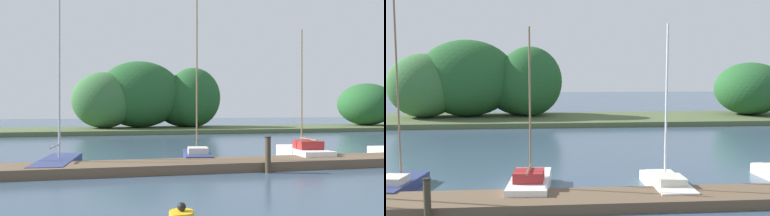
% 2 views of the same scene
% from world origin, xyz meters
% --- Properties ---
extents(dock_pier, '(29.28, 1.80, 0.35)m').
position_xyz_m(dock_pier, '(0.00, 12.81, 0.17)').
color(dock_pier, brown).
rests_on(dock_pier, ground).
extents(far_shore, '(68.84, 8.38, 7.08)m').
position_xyz_m(far_shore, '(-0.98, 35.43, 2.68)').
color(far_shore, '#4C5B38').
rests_on(far_shore, ground).
extents(sailboat_2, '(1.51, 3.18, 7.34)m').
position_xyz_m(sailboat_2, '(-2.32, 14.99, 0.32)').
color(sailboat_2, navy).
rests_on(sailboat_2, ground).
extents(sailboat_3, '(1.58, 3.51, 6.04)m').
position_xyz_m(sailboat_3, '(2.54, 14.43, 0.36)').
color(sailboat_3, white).
rests_on(sailboat_3, ground).
extents(sailboat_4, '(1.31, 3.54, 6.17)m').
position_xyz_m(sailboat_4, '(7.60, 14.28, 0.30)').
color(sailboat_4, silver).
rests_on(sailboat_4, ground).
extents(mooring_piling_1, '(0.24, 0.24, 1.34)m').
position_xyz_m(mooring_piling_1, '(-0.37, 11.69, 0.67)').
color(mooring_piling_1, '#3D3323').
rests_on(mooring_piling_1, ground).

